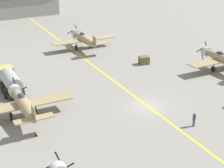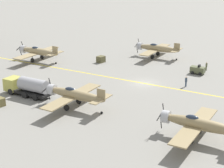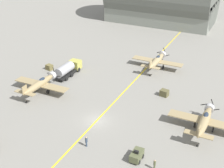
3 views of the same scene
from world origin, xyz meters
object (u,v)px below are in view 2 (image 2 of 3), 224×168
Objects in this scene: ground_crew_walking at (186,81)px; tow_tractor at (198,70)px; airplane_mid_left at (74,95)px; fuel_tanker at (27,86)px; airplane_mid_right at (157,48)px; supply_crate_mid_lane at (101,59)px; airplane_far_center at (38,52)px; ground_crew_inspecting at (206,66)px; airplane_near_left at (198,124)px.

tow_tractor is at bearing 4.25° from ground_crew_walking.
airplane_mid_left is 26.94m from tow_tractor.
ground_crew_walking is at bearing -50.73° from fuel_tanker.
supply_crate_mid_lane is (-9.37, 8.36, -1.36)m from airplane_mid_right.
ground_crew_inspecting is at bearing -59.00° from airplane_far_center.
ground_crew_inspecting is at bearing 31.06° from airplane_near_left.
airplane_mid_left is 27.49m from airplane_far_center.
tow_tractor is 1.59× the size of ground_crew_inspecting.
airplane_mid_right is 25.16m from airplane_far_center.
airplane_far_center is 20.62m from fuel_tanker.
airplane_far_center is 4.62× the size of tow_tractor.
airplane_mid_left is 7.32× the size of ground_crew_inspecting.
airplane_mid_right is at bearing 38.25° from ground_crew_walking.
supply_crate_mid_lane is (5.65, -11.83, -1.36)m from airplane_far_center.
ground_crew_walking is at bearing -175.75° from tow_tractor.
ground_crew_inspecting is (2.98, -0.76, 0.10)m from tow_tractor.
airplane_mid_right reaches higher than ground_crew_inspecting.
airplane_mid_left is 20.04m from ground_crew_walking.
airplane_mid_left is 1.00× the size of airplane_far_center.
fuel_tanker is 3.08× the size of tow_tractor.
airplane_mid_left is 9.41m from fuel_tanker.
airplane_far_center reaches higher than supply_crate_mid_lane.
airplane_near_left is 4.62× the size of tow_tractor.
fuel_tanker is (1.25, 27.77, -0.50)m from airplane_near_left.
airplane_mid_left reaches higher than ground_crew_walking.
airplane_mid_left is 6.80× the size of ground_crew_walking.
airplane_mid_right is 38.38m from airplane_near_left.
airplane_mid_right is at bearing -40.77° from airplane_far_center.
supply_crate_mid_lane is at bearing 96.21° from tow_tractor.
airplane_near_left is at bearing -130.05° from supply_crate_mid_lane.
ground_crew_inspecting is (11.01, -0.16, -0.07)m from ground_crew_walking.
airplane_mid_right is 7.32× the size of ground_crew_inspecting.
airplane_far_center reaches higher than tow_tractor.
airplane_near_left is 29.69m from ground_crew_inspecting.
airplane_near_left is (-32.95, -19.69, 0.00)m from airplane_mid_right.
airplane_mid_right is 1.50× the size of fuel_tanker.
ground_crew_inspecting is (27.46, -20.27, -0.62)m from fuel_tanker.
airplane_mid_right reaches higher than tow_tractor.
ground_crew_inspecting is 1.05× the size of supply_crate_mid_lane.
ground_crew_walking is (17.69, 7.66, -1.05)m from airplane_near_left.
airplane_near_left is 1.50× the size of fuel_tanker.
tow_tractor is 19.91m from supply_crate_mid_lane.
tow_tractor is (25.73, 8.26, -1.22)m from airplane_near_left.
ground_crew_walking is at bearing 39.83° from airplane_near_left.
supply_crate_mid_lane is at bearing -51.89° from airplane_far_center.
airplane_far_center is at bearing 108.41° from ground_crew_inspecting.
airplane_near_left reaches higher than fuel_tanker.
supply_crate_mid_lane is at bearing 66.36° from airplane_near_left.
ground_crew_walking is 1.13× the size of supply_crate_mid_lane.
airplane_near_left is at bearing -101.62° from airplane_far_center.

